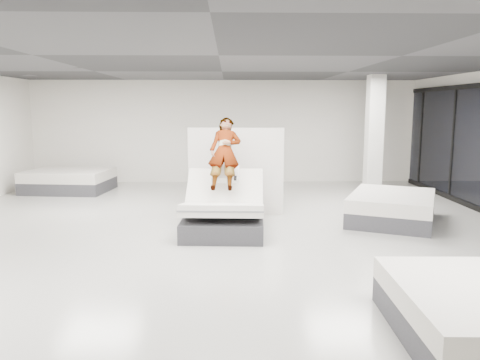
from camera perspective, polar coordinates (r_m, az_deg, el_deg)
The scene contains 9 objects.
room at distance 7.85m, azimuth -2.53°, elevation 3.23°, with size 14.00×14.04×3.20m.
hero_bed at distance 8.96m, azimuth -1.97°, elevation -3.97°, with size 1.61×2.06×1.25m.
person at distance 9.13m, azimuth -1.86°, elevation 1.80°, with size 0.61×0.40×1.67m, color slate.
remote at distance 8.80m, azimuth -0.57°, elevation 0.24°, with size 0.05×0.14×0.03m, color black.
divider_panel at distance 10.35m, azimuth -0.53°, elevation 1.06°, with size 2.11×0.10×1.92m, color white.
flat_bed_right_far at distance 10.27m, azimuth 18.03°, elevation -3.22°, with size 2.35×2.61×0.59m.
flat_bed_right_near at distance 5.51m, azimuth 26.73°, elevation -14.43°, with size 1.59×2.08×0.56m.
flat_bed_left_far at distance 14.11m, azimuth -20.13°, elevation -0.07°, with size 2.40×1.91×0.61m.
column at distance 12.91m, azimuth 16.02°, elevation 5.12°, with size 0.40×0.40×3.20m, color silver.
Camera 1 is at (0.17, -7.81, 2.37)m, focal length 35.00 mm.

